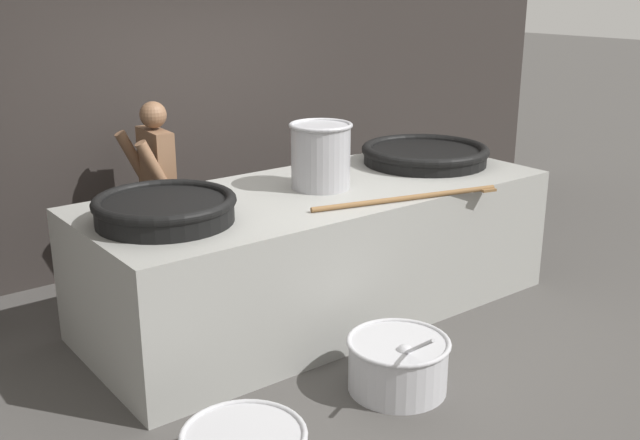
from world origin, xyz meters
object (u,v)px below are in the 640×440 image
(giant_wok_far, at_px, (425,154))
(giant_wok_near, at_px, (165,208))
(prep_bowl_vegetables, at_px, (398,362))
(cook, at_px, (157,188))
(stock_pot, at_px, (321,155))

(giant_wok_far, bearing_deg, giant_wok_near, -176.62)
(giant_wok_near, height_order, prep_bowl_vegetables, giant_wok_near)
(giant_wok_near, relative_size, cook, 0.59)
(giant_wok_near, bearing_deg, giant_wok_far, 3.38)
(giant_wok_near, bearing_deg, prep_bowl_vegetables, -52.04)
(cook, height_order, prep_bowl_vegetables, cook)
(stock_pot, bearing_deg, giant_wok_far, 4.32)
(giant_wok_far, xyz_separation_m, prep_bowl_vegetables, (-1.63, -1.44, -0.93))
(giant_wok_near, xyz_separation_m, cook, (0.58, 1.36, -0.25))
(giant_wok_near, xyz_separation_m, giant_wok_far, (2.63, 0.16, -0.01))
(giant_wok_near, xyz_separation_m, prep_bowl_vegetables, (1.00, -1.28, -0.94))
(giant_wok_far, relative_size, cook, 0.69)
(giant_wok_far, bearing_deg, stock_pot, -175.68)
(giant_wok_near, bearing_deg, cook, 66.93)
(giant_wok_near, relative_size, giant_wok_far, 0.86)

